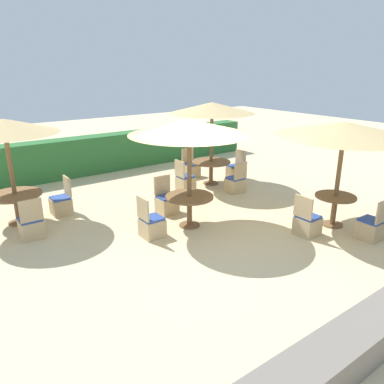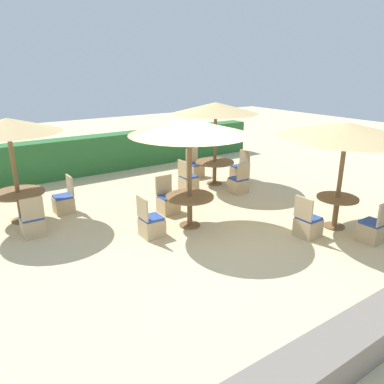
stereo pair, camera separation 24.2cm
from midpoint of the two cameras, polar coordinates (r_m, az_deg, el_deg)
The scene contains 21 objects.
ground_plane at distance 8.11m, azimuth 1.67°, elevation -7.14°, with size 40.00×40.00×0.00m, color beige.
hedge_row at distance 13.36m, azimuth -15.74°, elevation 5.45°, with size 13.00×0.70×1.27m, color #2D6B33.
stone_border at distance 5.91m, azimuth 26.07°, elevation -17.38°, with size 10.00×0.56×0.47m, color slate.
parasol_back_left at distance 9.27m, azimuth -27.41°, elevation 8.82°, with size 2.33×2.33×2.45m.
round_table_back_left at distance 9.64m, azimuth -25.94°, elevation -1.01°, with size 1.20×1.20×0.73m.
patio_chair_back_left_south at distance 8.81m, azimuth -24.02°, elevation -4.83°, with size 0.46×0.46×0.93m.
patio_chair_back_left_east at distance 9.93m, azimuth -19.93°, elevation -1.71°, with size 0.46×0.46×0.93m.
parasol_center at distance 8.09m, azimuth -1.29°, elevation 9.81°, with size 2.64×2.64×2.46m.
round_table_center at distance 8.52m, azimuth -1.21°, elevation -1.56°, with size 1.10×1.10×0.74m.
patio_chair_center_west at distance 8.16m, azimuth -7.05°, elevation -5.08°, with size 0.46×0.46×0.93m.
patio_chair_center_north at distance 9.44m, azimuth -4.63°, elevation -1.66°, with size 0.46×0.46×0.93m.
parasol_front_right at distance 8.73m, azimuth 21.47°, elevation 8.85°, with size 2.97×2.97×2.40m.
round_table_front_right at distance 9.14m, azimuth 20.23°, elevation -1.64°, with size 0.91×0.91×0.73m.
patio_chair_front_right_south at distance 8.81m, azimuth 24.89°, elevation -4.95°, with size 0.46×0.46×0.93m.
patio_chair_front_right_west at distance 8.54m, azimuth 16.33°, elevation -4.64°, with size 0.46×0.46×0.93m.
parasol_back_right at distance 11.35m, azimuth 2.46°, elevation 12.65°, with size 2.54×2.54×2.52m.
round_table_back_right at distance 11.66m, azimuth 2.34°, elevation 4.07°, with size 1.20×1.20×0.72m.
patio_chair_back_right_north at distance 12.52m, azimuth -0.71°, elevation 3.54°, with size 0.46×0.46×0.93m.
patio_chair_back_right_west at distance 11.13m, azimuth -1.68°, elevation 1.58°, with size 0.46×0.46×0.93m.
patio_chair_back_right_east at distance 12.36m, azimuth 6.14°, elevation 3.23°, with size 0.46×0.46×0.93m.
patio_chair_back_right_south at distance 11.01m, azimuth 6.02°, elevation 1.30°, with size 0.46×0.46×0.93m.
Camera 1 is at (-4.60, -5.68, 3.53)m, focal length 35.00 mm.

